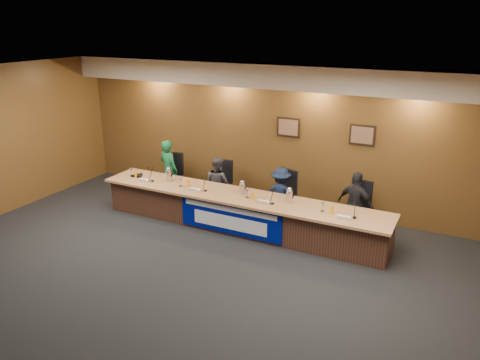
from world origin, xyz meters
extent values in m
plane|color=black|center=(0.00, 0.00, 0.00)|extent=(10.00, 10.00, 0.00)
cube|color=silver|center=(0.00, 0.00, 3.20)|extent=(10.00, 8.00, 0.04)
cube|color=brown|center=(0.00, 4.00, 1.60)|extent=(10.00, 0.04, 3.20)
cube|color=beige|center=(0.00, 3.75, 2.95)|extent=(10.00, 0.50, 0.50)
cube|color=#412519|center=(0.00, 2.40, 0.35)|extent=(6.00, 0.80, 0.70)
cube|color=#A37047|center=(0.00, 2.35, 0.72)|extent=(6.10, 0.95, 0.05)
cube|color=#000B75|center=(0.00, 1.99, 0.38)|extent=(2.20, 0.02, 0.65)
cube|color=silver|center=(0.00, 1.97, 0.58)|extent=(2.00, 0.01, 0.10)
cube|color=silver|center=(0.00, 1.97, 0.30)|extent=(1.60, 0.01, 0.28)
cube|color=black|center=(0.40, 3.97, 1.85)|extent=(0.52, 0.04, 0.42)
cube|color=black|center=(2.00, 3.97, 1.85)|extent=(0.52, 0.04, 0.42)
imported|color=#145A32|center=(-2.24, 3.14, 0.72)|extent=(0.60, 0.47, 1.45)
imported|color=#434348|center=(-0.92, 3.14, 0.61)|extent=(0.71, 0.63, 1.22)
imported|color=#0F1A34|center=(0.59, 3.14, 0.59)|extent=(0.82, 0.55, 1.18)
imported|color=black|center=(2.16, 3.14, 0.66)|extent=(0.83, 0.54, 1.32)
cube|color=black|center=(-2.24, 3.24, 0.48)|extent=(0.54, 0.54, 0.08)
cube|color=black|center=(-0.92, 3.24, 0.48)|extent=(0.50, 0.50, 0.08)
cube|color=black|center=(0.59, 3.24, 0.48)|extent=(0.59, 0.59, 0.08)
cube|color=black|center=(2.16, 3.24, 0.48)|extent=(0.55, 0.55, 0.08)
cube|color=white|center=(-2.22, 2.13, 0.80)|extent=(0.24, 0.08, 0.10)
cylinder|color=black|center=(-2.04, 2.26, 0.76)|extent=(0.07, 0.07, 0.02)
cylinder|color=#F39905|center=(-2.52, 2.29, 0.82)|extent=(0.06, 0.06, 0.15)
cylinder|color=silver|center=(-2.68, 2.33, 0.84)|extent=(0.08, 0.08, 0.18)
cube|color=white|center=(-0.92, 2.12, 0.80)|extent=(0.24, 0.08, 0.10)
cylinder|color=black|center=(-0.71, 2.26, 0.76)|extent=(0.07, 0.07, 0.02)
cylinder|color=#F39905|center=(-1.16, 2.32, 0.82)|extent=(0.06, 0.06, 0.15)
cylinder|color=silver|center=(-1.32, 2.27, 0.84)|extent=(0.08, 0.08, 0.18)
cube|color=white|center=(0.62, 2.13, 0.80)|extent=(0.24, 0.08, 0.10)
cylinder|color=black|center=(0.79, 2.22, 0.76)|extent=(0.07, 0.07, 0.02)
cylinder|color=#F39905|center=(0.36, 2.27, 0.82)|extent=(0.06, 0.06, 0.15)
cylinder|color=silver|center=(0.22, 2.31, 0.84)|extent=(0.08, 0.08, 0.18)
cube|color=white|center=(2.18, 2.10, 0.80)|extent=(0.24, 0.08, 0.10)
cylinder|color=black|center=(2.35, 2.27, 0.76)|extent=(0.07, 0.07, 0.02)
cylinder|color=#F39905|center=(1.93, 2.28, 0.82)|extent=(0.06, 0.06, 0.15)
cylinder|color=silver|center=(1.75, 2.30, 0.84)|extent=(0.08, 0.08, 0.18)
cylinder|color=silver|center=(-1.73, 2.43, 0.88)|extent=(0.13, 0.13, 0.25)
cylinder|color=silver|center=(0.03, 2.46, 0.86)|extent=(0.12, 0.12, 0.22)
cylinder|color=silver|center=(1.05, 2.44, 0.87)|extent=(0.13, 0.13, 0.24)
cylinder|color=black|center=(-2.51, 2.36, 0.78)|extent=(0.32, 0.32, 0.05)
camera|label=1|loc=(3.97, -5.41, 4.08)|focal=35.00mm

